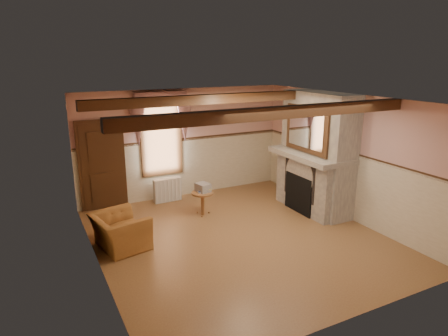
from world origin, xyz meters
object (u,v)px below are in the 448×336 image
radiator (167,190)px  mantel_clock (293,143)px  armchair (120,231)px  bowl (312,151)px  oil_lamp (298,142)px  side_table (203,203)px

radiator → mantel_clock: mantel_clock is taller
armchair → bowl: bearing=-102.6°
armchair → oil_lamp: 4.68m
radiator → armchair: bearing=-130.7°
armchair → side_table: (2.09, 0.80, -0.06)m
mantel_clock → bowl: bearing=-90.0°
armchair → radiator: armchair is taller
armchair → side_table: 2.24m
armchair → radiator: bearing=-50.9°
radiator → oil_lamp: 3.47m
armchair → side_table: size_ratio=1.88×
mantel_clock → oil_lamp: size_ratio=0.86×
armchair → radiator: (1.66, 2.03, -0.04)m
side_table → radiator: bearing=109.2°
side_table → oil_lamp: oil_lamp is taller
mantel_clock → oil_lamp: bearing=-90.0°
side_table → mantel_clock: bearing=-3.9°
side_table → mantel_clock: mantel_clock is taller
bowl → oil_lamp: (0.00, 0.55, 0.10)m
armchair → bowl: bowl is taller
radiator → mantel_clock: size_ratio=2.92×
armchair → radiator: 2.63m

